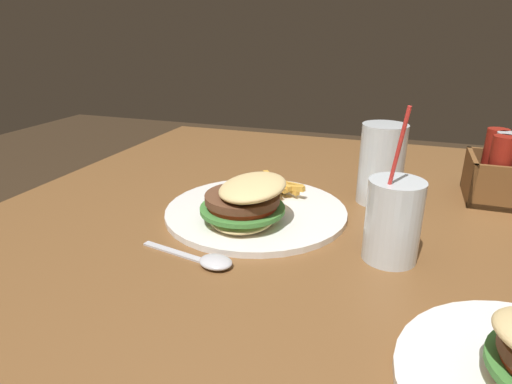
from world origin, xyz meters
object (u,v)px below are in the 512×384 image
object	(u,v)px
beer_glass	(381,167)
juice_glass	(392,224)
meal_plate_near	(252,205)
spoon	(210,261)
condiment_caddy	(496,173)

from	to	relation	value
beer_glass	juice_glass	distance (m)	0.21
meal_plate_near	spoon	distance (m)	0.15
meal_plate_near	beer_glass	xyz separation A→B (m)	(-0.15, 0.19, 0.04)
condiment_caddy	beer_glass	bearing A→B (deg)	-67.58
meal_plate_near	condiment_caddy	size ratio (longest dim) A/B	2.44
meal_plate_near	spoon	size ratio (longest dim) A/B	2.03
beer_glass	juice_glass	world-z (taller)	juice_glass
juice_glass	condiment_caddy	bearing A→B (deg)	150.04
beer_glass	spoon	distance (m)	0.36
beer_glass	spoon	xyz separation A→B (m)	(0.30, -0.19, -0.06)
meal_plate_near	condiment_caddy	xyz separation A→B (m)	(-0.23, 0.38, 0.02)
meal_plate_near	spoon	bearing A→B (deg)	-1.54
juice_glass	spoon	bearing A→B (deg)	-66.58
spoon	beer_glass	bearing A→B (deg)	68.52
condiment_caddy	meal_plate_near	bearing A→B (deg)	-59.06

